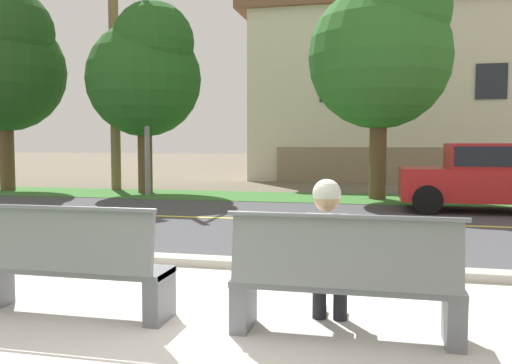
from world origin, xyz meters
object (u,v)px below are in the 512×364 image
(car_red_near, at_px, (499,174))
(shade_tree_centre, at_px, (384,46))
(bench_right, at_px, (344,283))
(seated_person_white, at_px, (327,249))
(shade_tree_left, at_px, (146,71))
(streetlamp, at_px, (149,51))
(shade_tree_far_left, at_px, (6,62))
(bench_left, at_px, (69,267))

(car_red_near, relative_size, shade_tree_centre, 0.67)
(bench_right, height_order, seated_person_white, seated_person_white)
(shade_tree_left, distance_m, shade_tree_centre, 7.08)
(streetlamp, bearing_deg, bench_right, -59.07)
(seated_person_white, bearing_deg, shade_tree_centre, 87.36)
(bench_right, xyz_separation_m, shade_tree_far_left, (-11.46, 10.94, 3.69))
(shade_tree_centre, bearing_deg, shade_tree_left, 177.31)
(shade_tree_left, bearing_deg, bench_left, -68.82)
(bench_left, distance_m, shade_tree_left, 12.45)
(bench_right, distance_m, car_red_near, 9.19)
(bench_right, xyz_separation_m, car_red_near, (2.89, 8.72, 0.40))
(bench_left, xyz_separation_m, shade_tree_centre, (2.73, 10.86, 3.69))
(bench_right, xyz_separation_m, streetlamp, (-6.40, 10.68, 3.79))
(seated_person_white, bearing_deg, shade_tree_far_left, 136.38)
(bench_right, xyz_separation_m, shade_tree_centre, (0.35, 10.86, 3.69))
(streetlamp, height_order, shade_tree_left, streetlamp)
(shade_tree_centre, bearing_deg, car_red_near, -40.07)
(bench_right, bearing_deg, shade_tree_centre, 88.17)
(car_red_near, relative_size, shade_tree_left, 0.74)
(bench_left, xyz_separation_m, seated_person_white, (2.23, 0.17, 0.22))
(bench_left, relative_size, shade_tree_far_left, 0.28)
(car_red_near, bearing_deg, shade_tree_centre, 139.93)
(streetlamp, xyz_separation_m, shade_tree_far_left, (-5.06, 0.27, -0.10))
(streetlamp, relative_size, shade_tree_left, 1.29)
(bench_right, distance_m, seated_person_white, 0.32)
(seated_person_white, relative_size, streetlamp, 0.17)
(shade_tree_far_left, bearing_deg, bench_left, -50.33)
(seated_person_white, height_order, shade_tree_far_left, shade_tree_far_left)
(seated_person_white, bearing_deg, car_red_near, 70.44)
(bench_left, xyz_separation_m, streetlamp, (-4.02, 10.68, 3.79))
(bench_left, relative_size, car_red_near, 0.41)
(seated_person_white, distance_m, shade_tree_far_left, 16.00)
(bench_right, relative_size, shade_tree_centre, 0.28)
(streetlamp, bearing_deg, shade_tree_left, 121.78)
(shade_tree_left, height_order, shade_tree_centre, shade_tree_centre)
(bench_left, distance_m, bench_right, 2.38)
(bench_left, bearing_deg, shade_tree_centre, 75.91)
(shade_tree_far_left, bearing_deg, shade_tree_centre, -0.43)
(car_red_near, relative_size, shade_tree_far_left, 0.67)
(seated_person_white, bearing_deg, bench_left, -175.65)
(streetlamp, xyz_separation_m, shade_tree_centre, (6.75, 0.18, -0.10))
(seated_person_white, xyz_separation_m, shade_tree_left, (-6.57, 11.02, 3.08))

